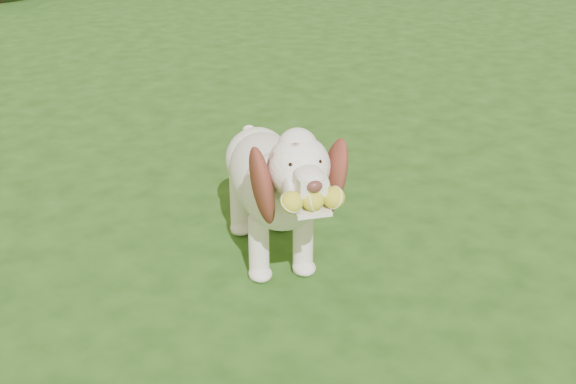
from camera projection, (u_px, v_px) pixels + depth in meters
ground at (309, 263)px, 3.49m from camera, size 80.00×80.00×0.00m
dog at (274, 178)px, 3.33m from camera, size 0.78×1.21×0.83m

